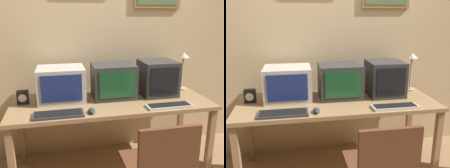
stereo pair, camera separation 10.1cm
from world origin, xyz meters
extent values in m
cube|color=#D1B284|center=(0.00, 1.26, 1.30)|extent=(8.00, 0.05, 2.60)
cube|color=#99754C|center=(0.00, 0.78, 0.72)|extent=(1.92, 0.71, 0.04)
cube|color=#99754C|center=(-0.91, 0.48, 0.35)|extent=(0.06, 0.06, 0.70)
cube|color=#99754C|center=(0.91, 0.48, 0.35)|extent=(0.06, 0.06, 0.70)
cube|color=#99754C|center=(-0.91, 1.09, 0.35)|extent=(0.06, 0.06, 0.70)
cube|color=#99754C|center=(0.91, 1.09, 0.35)|extent=(0.06, 0.06, 0.70)
cube|color=#B7B2A8|center=(-0.47, 0.94, 0.90)|extent=(0.45, 0.37, 0.33)
cube|color=navy|center=(-0.47, 0.76, 0.90)|extent=(0.37, 0.01, 0.25)
cube|color=#333333|center=(0.05, 0.94, 0.90)|extent=(0.42, 0.36, 0.34)
cube|color=#194C28|center=(0.05, 0.75, 0.91)|extent=(0.35, 0.01, 0.26)
cube|color=#333333|center=(0.52, 0.92, 0.91)|extent=(0.36, 0.36, 0.36)
cube|color=black|center=(0.52, 0.74, 0.92)|extent=(0.29, 0.01, 0.27)
cube|color=#333338|center=(-0.51, 0.54, 0.74)|extent=(0.42, 0.17, 0.02)
cube|color=black|center=(-0.51, 0.54, 0.76)|extent=(0.39, 0.14, 0.00)
cube|color=beige|center=(0.48, 0.53, 0.74)|extent=(0.42, 0.14, 0.02)
cube|color=black|center=(0.48, 0.53, 0.76)|extent=(0.39, 0.11, 0.00)
ellipsoid|color=#282D3D|center=(-0.23, 0.54, 0.75)|extent=(0.06, 0.11, 0.04)
cube|color=black|center=(-0.84, 0.91, 0.80)|extent=(0.11, 0.06, 0.13)
cylinder|color=white|center=(-0.84, 0.88, 0.80)|extent=(0.08, 0.01, 0.08)
cylinder|color=#B2A899|center=(0.86, 1.03, 0.74)|extent=(0.11, 0.11, 0.02)
cylinder|color=#B2A899|center=(0.86, 1.03, 0.93)|extent=(0.02, 0.02, 0.36)
cone|color=#B2A899|center=(0.86, 1.03, 1.13)|extent=(0.13, 0.13, 0.06)
cube|color=brown|center=(0.19, 0.10, 0.45)|extent=(0.46, 0.46, 0.04)
cube|color=brown|center=(0.19, -0.12, 0.66)|extent=(0.43, 0.04, 0.39)
camera|label=1|loc=(-0.50, -1.46, 1.55)|focal=40.00mm
camera|label=2|loc=(-0.40, -1.48, 1.55)|focal=40.00mm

